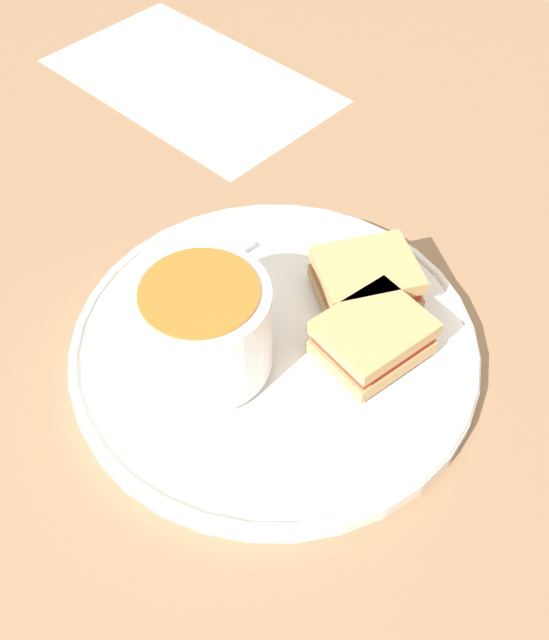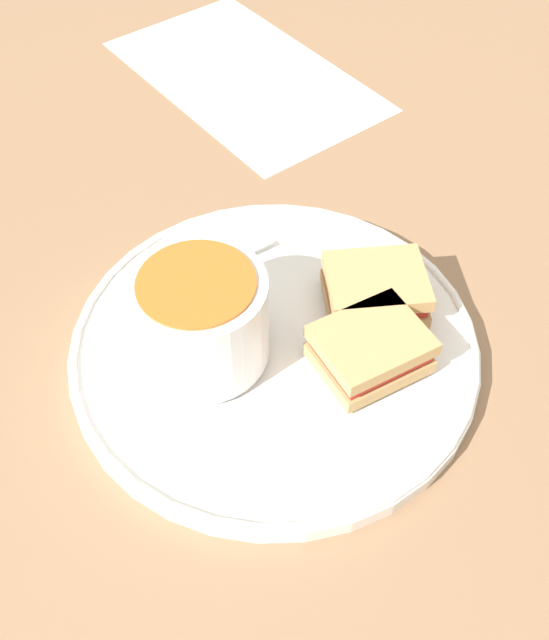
% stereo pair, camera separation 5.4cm
% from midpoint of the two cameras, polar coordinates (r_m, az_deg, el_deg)
% --- Properties ---
extents(ground_plane, '(2.40, 2.40, 0.00)m').
position_cam_midpoint_polar(ground_plane, '(0.57, -2.71, -2.64)').
color(ground_plane, '#8E6B4C').
extents(plate, '(0.31, 0.31, 0.02)m').
position_cam_midpoint_polar(plate, '(0.57, -2.74, -2.08)').
color(plate, white).
rests_on(plate, ground_plane).
extents(soup_bowl, '(0.10, 0.10, 0.07)m').
position_cam_midpoint_polar(soup_bowl, '(0.52, -8.45, -0.68)').
color(soup_bowl, white).
rests_on(soup_bowl, plate).
extents(spoon, '(0.11, 0.03, 0.01)m').
position_cam_midpoint_polar(spoon, '(0.60, -10.17, 2.21)').
color(spoon, silver).
rests_on(spoon, plate).
extents(sandwich_half_near, '(0.08, 0.06, 0.03)m').
position_cam_midpoint_polar(sandwich_half_near, '(0.54, 4.68, -1.48)').
color(sandwich_half_near, tan).
rests_on(sandwich_half_near, plate).
extents(sandwich_half_far, '(0.09, 0.09, 0.03)m').
position_cam_midpoint_polar(sandwich_half_far, '(0.58, 4.32, 3.01)').
color(sandwich_half_far, tan).
rests_on(sandwich_half_far, plate).
extents(menu_sheet, '(0.22, 0.33, 0.00)m').
position_cam_midpoint_polar(menu_sheet, '(0.86, -8.28, 17.55)').
color(menu_sheet, white).
rests_on(menu_sheet, ground_plane).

